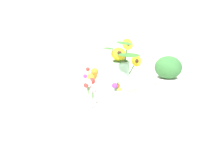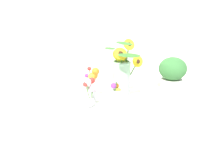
# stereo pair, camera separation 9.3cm
# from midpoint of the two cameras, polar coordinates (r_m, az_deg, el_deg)

# --- Properties ---
(ground_plane) EXTENTS (6.00, 6.00, 0.00)m
(ground_plane) POSITION_cam_midpoint_polar(r_m,az_deg,el_deg) (1.25, -2.03, -6.48)
(ground_plane) COLOR silver
(serving_tray) EXTENTS (0.50, 0.50, 0.02)m
(serving_tray) POSITION_cam_midpoint_polar(r_m,az_deg,el_deg) (1.27, -2.11, -5.66)
(serving_tray) COLOR white
(serving_tray) RESTS_ON ground_plane
(mason_jar_sunflowers) EXTENTS (0.24, 0.24, 0.37)m
(mason_jar_sunflowers) POSITION_cam_midpoint_polar(r_m,az_deg,el_deg) (1.28, 0.13, 2.10)
(mason_jar_sunflowers) COLOR #99CC9E
(mason_jar_sunflowers) RESTS_ON serving_tray
(vase_small_center) EXTENTS (0.07, 0.07, 0.20)m
(vase_small_center) POSITION_cam_midpoint_polar(r_m,az_deg,el_deg) (1.16, -0.79, -3.54)
(vase_small_center) COLOR white
(vase_small_center) RESTS_ON serving_tray
(vase_bulb_right) EXTENTS (0.08, 0.08, 0.17)m
(vase_bulb_right) POSITION_cam_midpoint_polar(r_m,az_deg,el_deg) (1.20, -8.01, -2.19)
(vase_bulb_right) COLOR white
(vase_bulb_right) RESTS_ON serving_tray
(vase_small_back) EXTENTS (0.07, 0.09, 0.20)m
(vase_small_back) POSITION_cam_midpoint_polar(r_m,az_deg,el_deg) (1.29, -7.47, -0.07)
(vase_small_back) COLOR white
(vase_small_back) RESTS_ON serving_tray
(potted_plant) EXTENTS (0.19, 0.19, 0.23)m
(potted_plant) POSITION_cam_midpoint_polar(r_m,az_deg,el_deg) (1.54, 12.71, 3.19)
(potted_plant) COLOR beige
(potted_plant) RESTS_ON ground_plane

